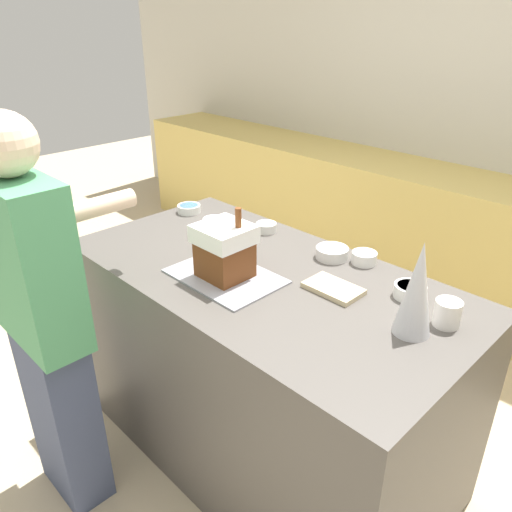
{
  "coord_description": "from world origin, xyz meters",
  "views": [
    {
      "loc": [
        1.22,
        -1.25,
        1.87
      ],
      "look_at": [
        -0.04,
        0.0,
        1.0
      ],
      "focal_mm": 35.0,
      "sensor_mm": 36.0,
      "label": 1
    }
  ],
  "objects_px": {
    "mug": "(447,313)",
    "baking_tray": "(225,276)",
    "decorative_tree": "(417,289)",
    "candy_bowl_near_tray_left": "(189,208)",
    "cookbook": "(333,288)",
    "candy_bowl_far_left": "(332,252)",
    "candy_bowl_beside_tree": "(214,222)",
    "person": "(46,325)",
    "candy_bowl_center_rear": "(410,290)",
    "candy_bowl_far_right": "(266,227)",
    "gingerbread_house": "(225,250)",
    "candy_bowl_behind_tray": "(364,257)"
  },
  "relations": [
    {
      "from": "candy_bowl_far_left",
      "to": "person",
      "type": "xyz_separation_m",
      "value": [
        -0.53,
        -1.02,
        -0.13
      ]
    },
    {
      "from": "candy_bowl_center_rear",
      "to": "person",
      "type": "xyz_separation_m",
      "value": [
        -0.92,
        -0.96,
        -0.14
      ]
    },
    {
      "from": "baking_tray",
      "to": "gingerbread_house",
      "type": "xyz_separation_m",
      "value": [
        0.0,
        0.0,
        0.11
      ]
    },
    {
      "from": "baking_tray",
      "to": "candy_bowl_center_rear",
      "type": "height_order",
      "value": "candy_bowl_center_rear"
    },
    {
      "from": "decorative_tree",
      "to": "candy_bowl_center_rear",
      "type": "xyz_separation_m",
      "value": [
        -0.12,
        0.19,
        -0.13
      ]
    },
    {
      "from": "candy_bowl_near_tray_left",
      "to": "cookbook",
      "type": "xyz_separation_m",
      "value": [
        1.01,
        -0.12,
        -0.01
      ]
    },
    {
      "from": "person",
      "to": "baking_tray",
      "type": "bearing_deg",
      "value": 59.75
    },
    {
      "from": "baking_tray",
      "to": "candy_bowl_center_rear",
      "type": "distance_m",
      "value": 0.69
    },
    {
      "from": "candy_bowl_near_tray_left",
      "to": "candy_bowl_center_rear",
      "type": "relative_size",
      "value": 1.01
    },
    {
      "from": "person",
      "to": "candy_bowl_beside_tree",
      "type": "bearing_deg",
      "value": 94.85
    },
    {
      "from": "gingerbread_house",
      "to": "mug",
      "type": "distance_m",
      "value": 0.82
    },
    {
      "from": "candy_bowl_near_tray_left",
      "to": "candy_bowl_far_left",
      "type": "distance_m",
      "value": 0.85
    },
    {
      "from": "gingerbread_house",
      "to": "candy_bowl_near_tray_left",
      "type": "height_order",
      "value": "gingerbread_house"
    },
    {
      "from": "candy_bowl_near_tray_left",
      "to": "cookbook",
      "type": "distance_m",
      "value": 1.02
    },
    {
      "from": "gingerbread_house",
      "to": "candy_bowl_far_left",
      "type": "relative_size",
      "value": 2.09
    },
    {
      "from": "candy_bowl_beside_tree",
      "to": "cookbook",
      "type": "height_order",
      "value": "candy_bowl_beside_tree"
    },
    {
      "from": "mug",
      "to": "candy_bowl_center_rear",
      "type": "bearing_deg",
      "value": 156.49
    },
    {
      "from": "decorative_tree",
      "to": "candy_bowl_far_right",
      "type": "xyz_separation_m",
      "value": [
        -0.9,
        0.25,
        -0.14
      ]
    },
    {
      "from": "decorative_tree",
      "to": "candy_bowl_near_tray_left",
      "type": "height_order",
      "value": "decorative_tree"
    },
    {
      "from": "candy_bowl_behind_tray",
      "to": "candy_bowl_near_tray_left",
      "type": "bearing_deg",
      "value": -170.94
    },
    {
      "from": "candy_bowl_near_tray_left",
      "to": "mug",
      "type": "relative_size",
      "value": 1.3
    },
    {
      "from": "decorative_tree",
      "to": "candy_bowl_near_tray_left",
      "type": "distance_m",
      "value": 1.37
    },
    {
      "from": "mug",
      "to": "candy_bowl_near_tray_left",
      "type": "bearing_deg",
      "value": 178.66
    },
    {
      "from": "candy_bowl_behind_tray",
      "to": "person",
      "type": "height_order",
      "value": "person"
    },
    {
      "from": "baking_tray",
      "to": "candy_bowl_near_tray_left",
      "type": "distance_m",
      "value": 0.73
    },
    {
      "from": "candy_bowl_far_left",
      "to": "candy_bowl_center_rear",
      "type": "bearing_deg",
      "value": -8.07
    },
    {
      "from": "person",
      "to": "gingerbread_house",
      "type": "bearing_deg",
      "value": 59.73
    },
    {
      "from": "candy_bowl_near_tray_left",
      "to": "candy_bowl_far_right",
      "type": "xyz_separation_m",
      "value": [
        0.45,
        0.1,
        0.0
      ]
    },
    {
      "from": "cookbook",
      "to": "person",
      "type": "bearing_deg",
      "value": -131.24
    },
    {
      "from": "gingerbread_house",
      "to": "candy_bowl_center_rear",
      "type": "xyz_separation_m",
      "value": [
        0.58,
        0.37,
        -0.09
      ]
    },
    {
      "from": "candy_bowl_far_left",
      "to": "mug",
      "type": "distance_m",
      "value": 0.59
    },
    {
      "from": "gingerbread_house",
      "to": "candy_bowl_beside_tree",
      "type": "xyz_separation_m",
      "value": [
        -0.42,
        0.3,
        -0.09
      ]
    },
    {
      "from": "cookbook",
      "to": "decorative_tree",
      "type": "bearing_deg",
      "value": -5.91
    },
    {
      "from": "gingerbread_house",
      "to": "candy_bowl_behind_tray",
      "type": "distance_m",
      "value": 0.58
    },
    {
      "from": "candy_bowl_beside_tree",
      "to": "candy_bowl_near_tray_left",
      "type": "bearing_deg",
      "value": 171.73
    },
    {
      "from": "candy_bowl_near_tray_left",
      "to": "mug",
      "type": "height_order",
      "value": "mug"
    },
    {
      "from": "gingerbread_house",
      "to": "mug",
      "type": "bearing_deg",
      "value": 21.44
    },
    {
      "from": "baking_tray",
      "to": "candy_bowl_behind_tray",
      "type": "height_order",
      "value": "candy_bowl_behind_tray"
    },
    {
      "from": "decorative_tree",
      "to": "cookbook",
      "type": "distance_m",
      "value": 0.37
    },
    {
      "from": "mug",
      "to": "baking_tray",
      "type": "bearing_deg",
      "value": -158.55
    },
    {
      "from": "candy_bowl_beside_tree",
      "to": "candy_bowl_near_tray_left",
      "type": "distance_m",
      "value": 0.24
    },
    {
      "from": "baking_tray",
      "to": "candy_bowl_far_right",
      "type": "relative_size",
      "value": 4.5
    },
    {
      "from": "decorative_tree",
      "to": "cookbook",
      "type": "bearing_deg",
      "value": 174.09
    },
    {
      "from": "mug",
      "to": "gingerbread_house",
      "type": "bearing_deg",
      "value": -158.56
    },
    {
      "from": "candy_bowl_behind_tray",
      "to": "person",
      "type": "relative_size",
      "value": 0.06
    },
    {
      "from": "decorative_tree",
      "to": "candy_bowl_near_tray_left",
      "type": "bearing_deg",
      "value": 173.63
    },
    {
      "from": "mug",
      "to": "candy_bowl_far_left",
      "type": "bearing_deg",
      "value": 166.9
    },
    {
      "from": "baking_tray",
      "to": "candy_bowl_far_right",
      "type": "distance_m",
      "value": 0.48
    },
    {
      "from": "candy_bowl_far_right",
      "to": "candy_bowl_far_left",
      "type": "bearing_deg",
      "value": -0.45
    },
    {
      "from": "candy_bowl_behind_tray",
      "to": "candy_bowl_center_rear",
      "type": "relative_size",
      "value": 0.88
    }
  ]
}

